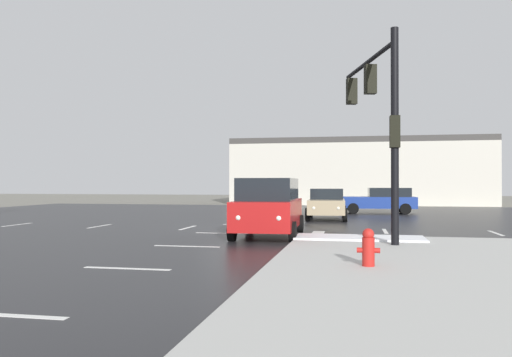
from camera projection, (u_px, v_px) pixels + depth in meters
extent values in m
plane|color=slate|center=(235.00, 229.00, 20.93)|extent=(120.00, 120.00, 0.00)
cube|color=#232326|center=(235.00, 229.00, 20.93)|extent=(44.00, 44.00, 0.02)
cube|color=white|center=(359.00, 238.00, 16.04)|extent=(4.00, 1.60, 0.06)
cube|color=silver|center=(2.00, 315.00, 7.19)|extent=(2.00, 0.15, 0.01)
cube|color=silver|center=(127.00, 268.00, 11.12)|extent=(2.00, 0.15, 0.01)
cube|color=silver|center=(187.00, 246.00, 15.04)|extent=(2.00, 0.15, 0.01)
cube|color=silver|center=(222.00, 233.00, 18.97)|extent=(2.00, 0.15, 0.01)
cube|color=silver|center=(245.00, 225.00, 22.89)|extent=(2.00, 0.15, 0.01)
cube|color=silver|center=(261.00, 219.00, 26.82)|extent=(2.00, 0.15, 0.01)
cube|color=silver|center=(273.00, 214.00, 30.74)|extent=(2.00, 0.15, 0.01)
cube|color=silver|center=(283.00, 211.00, 34.67)|extent=(2.00, 0.15, 0.01)
cube|color=silver|center=(290.00, 208.00, 38.59)|extent=(2.00, 0.15, 0.01)
cube|color=silver|center=(17.00, 225.00, 22.85)|extent=(0.15, 2.00, 0.01)
cube|color=silver|center=(100.00, 226.00, 22.08)|extent=(0.15, 2.00, 0.01)
cube|color=silver|center=(188.00, 228.00, 21.31)|extent=(0.15, 2.00, 0.01)
cube|color=silver|center=(283.00, 229.00, 20.54)|extent=(0.15, 2.00, 0.01)
cube|color=silver|center=(385.00, 231.00, 19.77)|extent=(0.15, 2.00, 0.01)
cube|color=silver|center=(496.00, 233.00, 19.00)|extent=(0.15, 2.00, 0.01)
cube|color=silver|center=(312.00, 241.00, 16.33)|extent=(0.45, 7.00, 0.01)
cylinder|color=black|center=(395.00, 136.00, 14.44)|extent=(0.22, 0.22, 6.16)
cylinder|color=black|center=(368.00, 62.00, 16.89)|extent=(1.50, 4.72, 0.14)
cube|color=black|center=(370.00, 79.00, 16.64)|extent=(0.42, 0.37, 0.95)
sphere|color=red|center=(369.00, 72.00, 16.80)|extent=(0.20, 0.20, 0.20)
cube|color=black|center=(352.00, 91.00, 18.83)|extent=(0.42, 0.37, 0.95)
sphere|color=red|center=(350.00, 85.00, 18.99)|extent=(0.20, 0.20, 0.20)
cube|color=black|center=(395.00, 132.00, 14.44)|extent=(0.28, 0.36, 0.90)
cylinder|color=red|center=(368.00, 252.00, 10.73)|extent=(0.26, 0.26, 0.60)
sphere|color=red|center=(368.00, 234.00, 10.73)|extent=(0.25, 0.25, 0.25)
cylinder|color=red|center=(360.00, 250.00, 10.76)|extent=(0.12, 0.11, 0.11)
cylinder|color=red|center=(377.00, 251.00, 10.69)|extent=(0.12, 0.11, 0.11)
cube|color=beige|center=(358.00, 175.00, 46.58)|extent=(22.30, 8.00, 5.33)
cube|color=#3F3D3A|center=(358.00, 143.00, 46.60)|extent=(22.30, 8.00, 0.50)
cube|color=#B21919|center=(269.00, 213.00, 17.84)|extent=(2.11, 4.86, 0.95)
cube|color=black|center=(269.00, 189.00, 17.85)|extent=(1.90, 3.42, 0.75)
cylinder|color=black|center=(293.00, 232.00, 16.07)|extent=(0.24, 0.67, 0.66)
cylinder|color=black|center=(232.00, 231.00, 16.38)|extent=(0.24, 0.67, 0.66)
cylinder|color=black|center=(300.00, 224.00, 19.29)|extent=(0.24, 0.67, 0.66)
cylinder|color=black|center=(249.00, 223.00, 19.60)|extent=(0.24, 0.67, 0.66)
sphere|color=white|center=(279.00, 218.00, 15.42)|extent=(0.18, 0.18, 0.18)
sphere|color=white|center=(238.00, 218.00, 15.62)|extent=(0.18, 0.18, 0.18)
cube|color=navy|center=(378.00, 202.00, 31.44)|extent=(4.58, 2.01, 0.70)
cube|color=black|center=(389.00, 192.00, 31.35)|extent=(2.55, 1.77, 0.55)
cylinder|color=black|center=(353.00, 209.00, 30.77)|extent=(0.67, 0.25, 0.66)
cylinder|color=black|center=(352.00, 207.00, 32.56)|extent=(0.67, 0.25, 0.66)
cylinder|color=black|center=(406.00, 209.00, 30.32)|extent=(0.67, 0.25, 0.66)
cylinder|color=black|center=(401.00, 208.00, 32.11)|extent=(0.67, 0.25, 0.66)
sphere|color=white|center=(342.00, 203.00, 31.20)|extent=(0.18, 0.18, 0.18)
sphere|color=white|center=(342.00, 202.00, 32.34)|extent=(0.18, 0.18, 0.18)
cube|color=tan|center=(327.00, 206.00, 26.33)|extent=(1.97, 4.57, 0.70)
cube|color=black|center=(327.00, 194.00, 27.01)|extent=(1.75, 2.54, 0.55)
cylinder|color=black|center=(345.00, 215.00, 24.68)|extent=(0.25, 0.67, 0.66)
cylinder|color=black|center=(308.00, 215.00, 24.96)|extent=(0.25, 0.67, 0.66)
cylinder|color=black|center=(344.00, 211.00, 27.70)|extent=(0.25, 0.67, 0.66)
cylinder|color=black|center=(311.00, 211.00, 27.98)|extent=(0.25, 0.67, 0.66)
sphere|color=white|center=(338.00, 208.00, 24.07)|extent=(0.18, 0.18, 0.18)
sphere|color=white|center=(314.00, 208.00, 24.25)|extent=(0.18, 0.18, 0.18)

